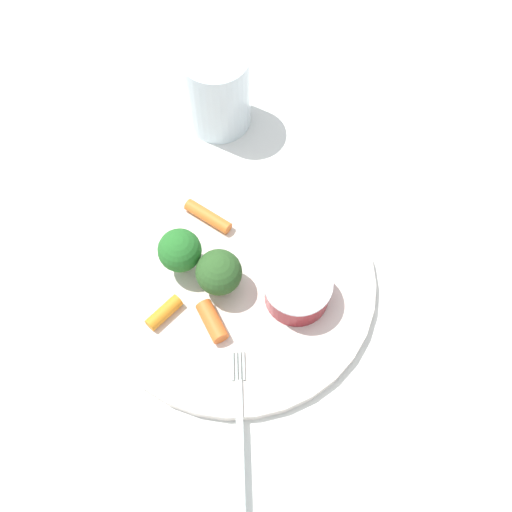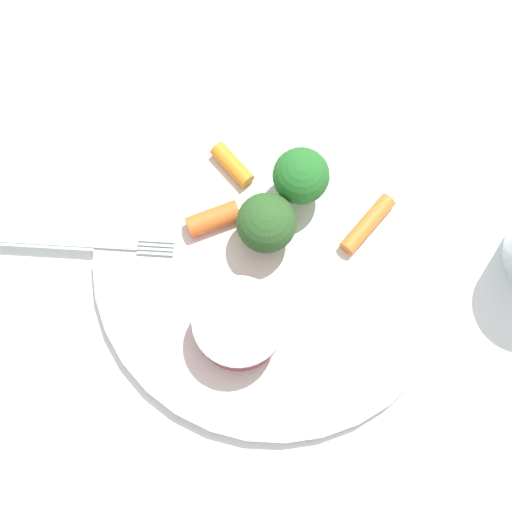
# 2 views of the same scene
# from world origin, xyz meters

# --- Properties ---
(ground_plane) EXTENTS (2.40, 2.40, 0.00)m
(ground_plane) POSITION_xyz_m (0.00, 0.00, 0.00)
(ground_plane) COLOR silver
(plate) EXTENTS (0.28, 0.28, 0.01)m
(plate) POSITION_xyz_m (0.00, 0.00, 0.01)
(plate) COLOR silver
(plate) RESTS_ON ground_plane
(sauce_cup) EXTENTS (0.07, 0.07, 0.03)m
(sauce_cup) POSITION_xyz_m (0.06, -0.01, 0.03)
(sauce_cup) COLOR maroon
(sauce_cup) RESTS_ON plate
(broccoli_floret_0) EXTENTS (0.05, 0.05, 0.05)m
(broccoli_floret_0) POSITION_xyz_m (-0.01, -0.01, 0.04)
(broccoli_floret_0) COLOR #8BBA6B
(broccoli_floret_0) RESTS_ON plate
(broccoli_floret_1) EXTENTS (0.04, 0.04, 0.05)m
(broccoli_floret_1) POSITION_xyz_m (-0.06, 0.00, 0.04)
(broccoli_floret_1) COLOR #8ABF74
(broccoli_floret_1) RESTS_ON plate
(carrot_stick_0) EXTENTS (0.04, 0.04, 0.02)m
(carrot_stick_0) POSITION_xyz_m (-0.01, -0.05, 0.02)
(carrot_stick_0) COLOR orange
(carrot_stick_0) RESTS_ON plate
(carrot_stick_1) EXTENTS (0.03, 0.04, 0.01)m
(carrot_stick_1) POSITION_xyz_m (-0.06, -0.06, 0.02)
(carrot_stick_1) COLOR orange
(carrot_stick_1) RESTS_ON plate
(carrot_stick_2) EXTENTS (0.05, 0.03, 0.01)m
(carrot_stick_2) POSITION_xyz_m (-0.05, 0.06, 0.02)
(carrot_stick_2) COLOR orange
(carrot_stick_2) RESTS_ON plate
(fork) EXTENTS (0.06, 0.19, 0.00)m
(fork) POSITION_xyz_m (0.05, -0.16, 0.01)
(fork) COLOR #B2C3BF
(fork) RESTS_ON plate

